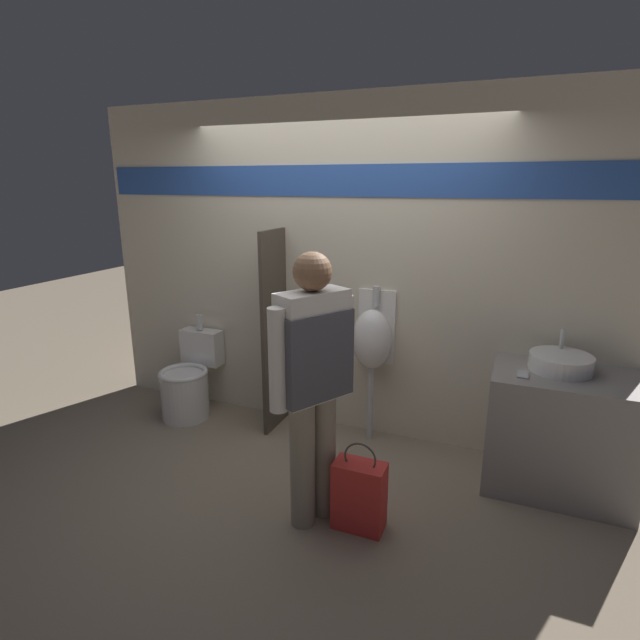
{
  "coord_description": "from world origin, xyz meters",
  "views": [
    {
      "loc": [
        1.37,
        -3.17,
        2.05
      ],
      "look_at": [
        0.0,
        0.17,
        1.05
      ],
      "focal_mm": 28.0,
      "sensor_mm": 36.0,
      "label": 1
    }
  ],
  "objects_px": {
    "sink_basin": "(561,363)",
    "shopping_bag": "(359,495)",
    "toilet": "(188,384)",
    "person_in_vest": "(313,373)",
    "cell_phone": "(523,374)",
    "urinal_near_counter": "(372,340)"
  },
  "relations": [
    {
      "from": "sink_basin",
      "to": "toilet",
      "type": "xyz_separation_m",
      "value": [
        -2.98,
        -0.08,
        -0.59
      ]
    },
    {
      "from": "sink_basin",
      "to": "toilet",
      "type": "relative_size",
      "value": 0.45
    },
    {
      "from": "sink_basin",
      "to": "person_in_vest",
      "type": "bearing_deg",
      "value": -144.06
    },
    {
      "from": "sink_basin",
      "to": "cell_phone",
      "type": "height_order",
      "value": "sink_basin"
    },
    {
      "from": "shopping_bag",
      "to": "sink_basin",
      "type": "bearing_deg",
      "value": 42.17
    },
    {
      "from": "toilet",
      "to": "shopping_bag",
      "type": "height_order",
      "value": "toilet"
    },
    {
      "from": "urinal_near_counter",
      "to": "sink_basin",
      "type": "bearing_deg",
      "value": -5.34
    },
    {
      "from": "urinal_near_counter",
      "to": "person_in_vest",
      "type": "relative_size",
      "value": 0.75
    },
    {
      "from": "sink_basin",
      "to": "shopping_bag",
      "type": "bearing_deg",
      "value": -137.83
    },
    {
      "from": "urinal_near_counter",
      "to": "toilet",
      "type": "relative_size",
      "value": 1.43
    },
    {
      "from": "toilet",
      "to": "person_in_vest",
      "type": "height_order",
      "value": "person_in_vest"
    },
    {
      "from": "cell_phone",
      "to": "urinal_near_counter",
      "type": "xyz_separation_m",
      "value": [
        -1.11,
        0.31,
        0.01
      ]
    },
    {
      "from": "toilet",
      "to": "shopping_bag",
      "type": "bearing_deg",
      "value": -25.06
    },
    {
      "from": "person_in_vest",
      "to": "shopping_bag",
      "type": "bearing_deg",
      "value": -57.16
    },
    {
      "from": "urinal_near_counter",
      "to": "person_in_vest",
      "type": "bearing_deg",
      "value": -91.76
    },
    {
      "from": "shopping_bag",
      "to": "person_in_vest",
      "type": "bearing_deg",
      "value": -176.28
    },
    {
      "from": "toilet",
      "to": "shopping_bag",
      "type": "distance_m",
      "value": 2.1
    },
    {
      "from": "person_in_vest",
      "to": "shopping_bag",
      "type": "distance_m",
      "value": 0.81
    },
    {
      "from": "shopping_bag",
      "to": "urinal_near_counter",
      "type": "bearing_deg",
      "value": 103.31
    },
    {
      "from": "cell_phone",
      "to": "toilet",
      "type": "xyz_separation_m",
      "value": [
        -2.75,
        0.1,
        -0.54
      ]
    },
    {
      "from": "person_in_vest",
      "to": "sink_basin",
      "type": "bearing_deg",
      "value": -24.93
    },
    {
      "from": "person_in_vest",
      "to": "cell_phone",
      "type": "bearing_deg",
      "value": -25.57
    }
  ]
}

